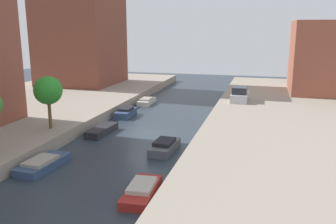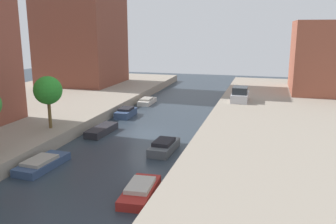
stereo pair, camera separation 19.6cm
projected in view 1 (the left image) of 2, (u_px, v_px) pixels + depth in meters
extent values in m
plane|color=#28333D|center=(143.00, 134.00, 31.22)|extent=(84.00, 84.00, 0.00)
cube|color=gray|center=(331.00, 143.00, 27.28)|extent=(20.00, 64.00, 1.00)
cube|color=brown|center=(80.00, 13.00, 50.97)|extent=(10.00, 10.51, 20.03)
cube|color=brown|center=(333.00, 57.00, 45.24)|extent=(10.00, 10.81, 8.87)
cylinder|color=brown|center=(50.00, 114.00, 29.20)|extent=(0.26, 0.26, 2.33)
sphere|color=#2A8928|center=(48.00, 90.00, 28.75)|extent=(2.27, 2.27, 2.27)
cube|color=#B7B7BC|center=(240.00, 97.00, 40.40)|extent=(1.82, 4.03, 0.88)
cube|color=#1E2328|center=(240.00, 90.00, 39.93)|extent=(1.60, 2.22, 0.75)
cube|color=#33476B|center=(43.00, 164.00, 23.64)|extent=(1.89, 4.11, 0.51)
cube|color=gray|center=(41.00, 161.00, 23.31)|extent=(1.54, 2.29, 0.21)
cube|color=#232328|center=(102.00, 130.00, 31.32)|extent=(1.49, 3.96, 0.61)
cube|color=#33476B|center=(126.00, 113.00, 37.34)|extent=(1.52, 3.21, 0.69)
cube|color=black|center=(126.00, 109.00, 37.30)|extent=(1.26, 1.78, 0.24)
cube|color=beige|center=(147.00, 102.00, 43.60)|extent=(1.44, 3.57, 0.54)
cube|color=gray|center=(146.00, 99.00, 43.31)|extent=(1.21, 1.97, 0.21)
cube|color=maroon|center=(142.00, 192.00, 19.71)|extent=(1.77, 3.93, 0.49)
cube|color=#B2ADA3|center=(142.00, 185.00, 19.67)|extent=(1.42, 2.19, 0.24)
cube|color=#4C5156|center=(165.00, 147.00, 26.82)|extent=(1.62, 3.64, 0.63)
cube|color=black|center=(164.00, 142.00, 26.64)|extent=(1.34, 2.02, 0.27)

